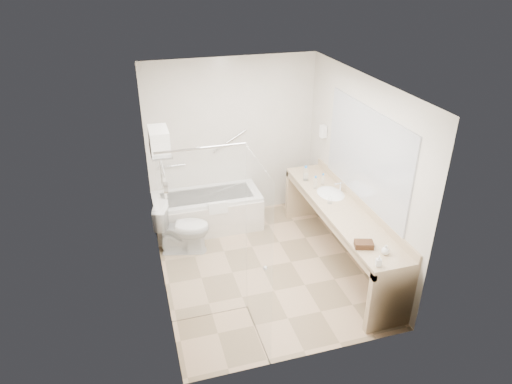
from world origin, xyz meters
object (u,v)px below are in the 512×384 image
object	(u,v)px
bathtub	(208,211)
water_bottle_left	(323,180)
vanity_counter	(340,221)
amenity_basket	(364,244)
toilet	(183,228)

from	to	relation	value
bathtub	water_bottle_left	distance (m)	1.83
vanity_counter	amenity_basket	xyz separation A→B (m)	(-0.16, -0.89, 0.24)
bathtub	vanity_counter	distance (m)	2.09
vanity_counter	amenity_basket	world-z (taller)	vanity_counter
bathtub	water_bottle_left	size ratio (longest dim) A/B	9.11
bathtub	amenity_basket	size ratio (longest dim) A/B	7.81
toilet	water_bottle_left	world-z (taller)	water_bottle_left
bathtub	toilet	bearing A→B (deg)	-129.87
water_bottle_left	amenity_basket	bearing A→B (deg)	-96.89
toilet	amenity_basket	xyz separation A→B (m)	(1.82, -1.74, 0.52)
bathtub	toilet	distance (m)	0.71
toilet	water_bottle_left	size ratio (longest dim) A/B	4.28
water_bottle_left	bathtub	bearing A→B (deg)	155.36
vanity_counter	toilet	xyz separation A→B (m)	(-1.97, 0.85, -0.27)
vanity_counter	amenity_basket	distance (m)	0.94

